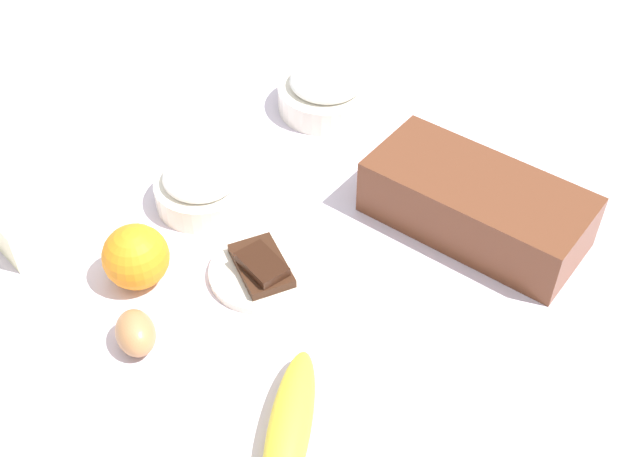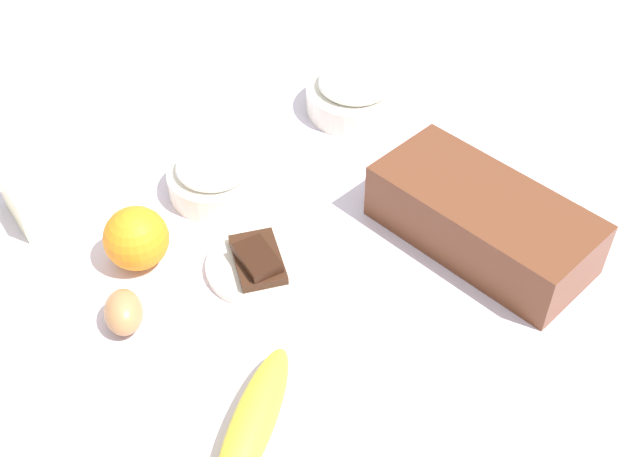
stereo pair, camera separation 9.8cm
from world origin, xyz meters
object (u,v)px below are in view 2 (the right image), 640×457
at_px(egg_near_butter, 124,312).
at_px(chocolate_plate, 258,263).
at_px(flour_bowl, 355,92).
at_px(banana, 253,422).
at_px(loaf_pan, 483,219).
at_px(sugar_bowl, 215,175).
at_px(orange_fruit, 136,238).
at_px(butter_block, 36,198).

xyz_separation_m(egg_near_butter, chocolate_plate, (0.00, 0.17, -0.01)).
bearing_deg(flour_bowl, egg_near_butter, -63.97).
bearing_deg(banana, egg_near_butter, -162.90).
bearing_deg(banana, chocolate_plate, 151.54).
distance_m(loaf_pan, sugar_bowl, 0.36).
relative_size(flour_bowl, orange_fruit, 1.85).
height_order(butter_block, egg_near_butter, butter_block).
distance_m(loaf_pan, banana, 0.39).
xyz_separation_m(loaf_pan, banana, (0.10, -0.37, -0.02)).
height_order(sugar_bowl, orange_fruit, orange_fruit).
bearing_deg(butter_block, banana, 12.10).
xyz_separation_m(sugar_bowl, banana, (0.36, -0.13, -0.01)).
relative_size(sugar_bowl, orange_fruit, 1.59).
distance_m(sugar_bowl, chocolate_plate, 0.16).
height_order(orange_fruit, chocolate_plate, orange_fruit).
bearing_deg(loaf_pan, flour_bowl, 162.72).
relative_size(flour_bowl, chocolate_plate, 1.14).
xyz_separation_m(flour_bowl, butter_block, (-0.01, -0.49, -0.00)).
xyz_separation_m(flour_bowl, egg_near_butter, (0.22, -0.45, -0.01)).
bearing_deg(sugar_bowl, chocolate_plate, -6.23).
bearing_deg(egg_near_butter, flour_bowl, 116.03).
distance_m(loaf_pan, flour_bowl, 0.32).
distance_m(banana, butter_block, 0.45).
distance_m(loaf_pan, chocolate_plate, 0.28).
distance_m(banana, chocolate_plate, 0.23).
xyz_separation_m(orange_fruit, chocolate_plate, (0.09, 0.12, -0.03)).
bearing_deg(sugar_bowl, orange_fruit, -62.75).
relative_size(orange_fruit, chocolate_plate, 0.62).
bearing_deg(egg_near_butter, loaf_pan, 76.79).
height_order(flour_bowl, orange_fruit, orange_fruit).
xyz_separation_m(butter_block, egg_near_butter, (0.23, 0.03, -0.01)).
bearing_deg(flour_bowl, loaf_pan, -3.18).
relative_size(loaf_pan, orange_fruit, 3.78).
bearing_deg(flour_bowl, butter_block, -91.46).
xyz_separation_m(flour_bowl, banana, (0.42, -0.39, -0.01)).
xyz_separation_m(loaf_pan, orange_fruit, (-0.19, -0.38, -0.00)).
bearing_deg(chocolate_plate, butter_block, -139.05).
distance_m(banana, egg_near_butter, 0.21).
relative_size(flour_bowl, banana, 0.78).
bearing_deg(egg_near_butter, butter_block, -172.38).
height_order(butter_block, chocolate_plate, butter_block).
distance_m(flour_bowl, butter_block, 0.49).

